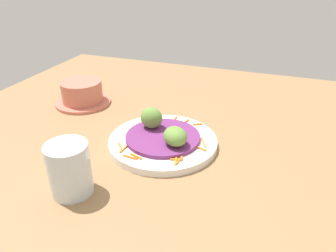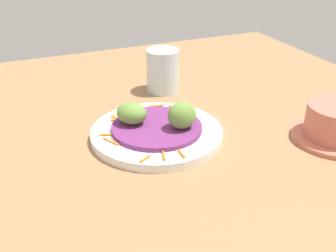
{
  "view_description": "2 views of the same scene",
  "coord_description": "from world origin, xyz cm",
  "px_view_note": "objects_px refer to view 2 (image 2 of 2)",
  "views": [
    {
      "loc": [
        23.11,
        -55.56,
        37.93
      ],
      "look_at": [
        2.92,
        0.67,
        5.77
      ],
      "focal_mm": 33.69,
      "sensor_mm": 36.0,
      "label": 1
    },
    {
      "loc": [
        26.12,
        59.11,
        37.86
      ],
      "look_at": [
        0.92,
        0.39,
        4.65
      ],
      "focal_mm": 44.57,
      "sensor_mm": 36.0,
      "label": 2
    }
  ],
  "objects_px": {
    "guac_scoop_left": "(132,113)",
    "water_glass": "(163,70)",
    "main_plate": "(157,133)",
    "guac_scoop_center": "(182,115)"
  },
  "relations": [
    {
      "from": "main_plate",
      "to": "water_glass",
      "type": "height_order",
      "value": "water_glass"
    },
    {
      "from": "main_plate",
      "to": "water_glass",
      "type": "relative_size",
      "value": 2.5
    },
    {
      "from": "guac_scoop_center",
      "to": "guac_scoop_left",
      "type": "bearing_deg",
      "value": -35.28
    },
    {
      "from": "main_plate",
      "to": "guac_scoop_center",
      "type": "relative_size",
      "value": 4.68
    },
    {
      "from": "guac_scoop_left",
      "to": "water_glass",
      "type": "xyz_separation_m",
      "value": [
        -0.13,
        -0.17,
        0.0
      ]
    },
    {
      "from": "main_plate",
      "to": "guac_scoop_center",
      "type": "distance_m",
      "value": 0.06
    },
    {
      "from": "water_glass",
      "to": "guac_scoop_left",
      "type": "bearing_deg",
      "value": 52.67
    },
    {
      "from": "guac_scoop_center",
      "to": "water_glass",
      "type": "bearing_deg",
      "value": -104.37
    },
    {
      "from": "guac_scoop_left",
      "to": "water_glass",
      "type": "bearing_deg",
      "value": -127.33
    },
    {
      "from": "guac_scoop_left",
      "to": "guac_scoop_center",
      "type": "height_order",
      "value": "guac_scoop_center"
    }
  ]
}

